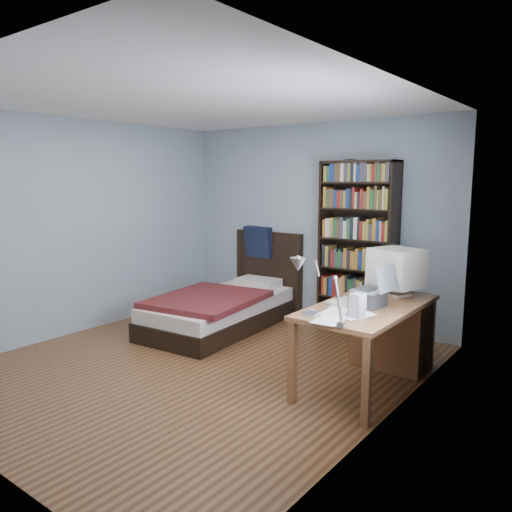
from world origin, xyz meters
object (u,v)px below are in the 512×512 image
(laptop, at_px, (372,295))
(bed, at_px, (225,306))
(speaker, at_px, (357,306))
(keyboard, at_px, (349,301))
(bookshelf, at_px, (357,247))
(soda_can, at_px, (370,290))
(desk_lamp, at_px, (305,272))
(desk, at_px, (386,329))
(crt_monitor, at_px, (398,269))

(laptop, xyz_separation_m, bed, (-2.23, 0.65, -0.58))
(laptop, relative_size, speaker, 1.88)
(keyboard, distance_m, bookshelf, 1.59)
(soda_can, bearing_deg, desk_lamp, -84.72)
(desk, height_order, keyboard, keyboard)
(speaker, height_order, bookshelf, bookshelf)
(crt_monitor, height_order, bed, crt_monitor)
(speaker, height_order, soda_can, speaker)
(crt_monitor, relative_size, bed, 0.23)
(speaker, bearing_deg, desk_lamp, -89.43)
(crt_monitor, relative_size, keyboard, 1.16)
(desk_lamp, bearing_deg, speaker, 82.00)
(crt_monitor, distance_m, bed, 2.35)
(crt_monitor, distance_m, bookshelf, 1.24)
(laptop, bearing_deg, bookshelf, 120.31)
(laptop, bearing_deg, keyboard, 174.55)
(desk, height_order, soda_can, soda_can)
(desk, bearing_deg, bed, 175.32)
(desk, bearing_deg, crt_monitor, 54.77)
(desk_lamp, distance_m, soda_can, 1.41)
(keyboard, relative_size, bookshelf, 0.21)
(soda_can, height_order, bed, bed)
(laptop, height_order, speaker, laptop)
(speaker, bearing_deg, bookshelf, 124.69)
(laptop, xyz_separation_m, bookshelf, (-0.85, 1.45, 0.18))
(soda_can, bearing_deg, bookshelf, 121.37)
(desk, bearing_deg, laptop, -83.22)
(speaker, relative_size, soda_can, 1.59)
(crt_monitor, xyz_separation_m, speaker, (0.05, -0.94, -0.15))
(laptop, distance_m, speaker, 0.39)
(crt_monitor, distance_m, desk_lamp, 1.59)
(bed, bearing_deg, soda_can, -8.84)
(desk_lamp, height_order, keyboard, desk_lamp)
(desk, height_order, crt_monitor, crt_monitor)
(keyboard, xyz_separation_m, speaker, (0.27, -0.41, 0.08))
(keyboard, xyz_separation_m, bed, (-2.01, 0.63, -0.49))
(soda_can, xyz_separation_m, bed, (-2.06, 0.32, -0.54))
(soda_can, xyz_separation_m, bookshelf, (-0.69, 1.13, 0.22))
(laptop, height_order, keyboard, laptop)
(keyboard, xyz_separation_m, bookshelf, (-0.63, 1.43, 0.27))
(laptop, xyz_separation_m, speaker, (0.05, -0.38, -0.01))
(keyboard, height_order, speaker, speaker)
(crt_monitor, height_order, soda_can, crt_monitor)
(desk, xyz_separation_m, desk_lamp, (0.02, -1.49, 0.77))
(crt_monitor, xyz_separation_m, laptop, (-0.00, -0.55, -0.15))
(keyboard, bearing_deg, bookshelf, 127.17)
(soda_can, bearing_deg, keyboard, -100.69)
(speaker, xyz_separation_m, bed, (-2.28, 1.03, -0.57))
(desk_lamp, distance_m, speaker, 0.74)
(desk, xyz_separation_m, bookshelf, (-0.79, 0.98, 0.60))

